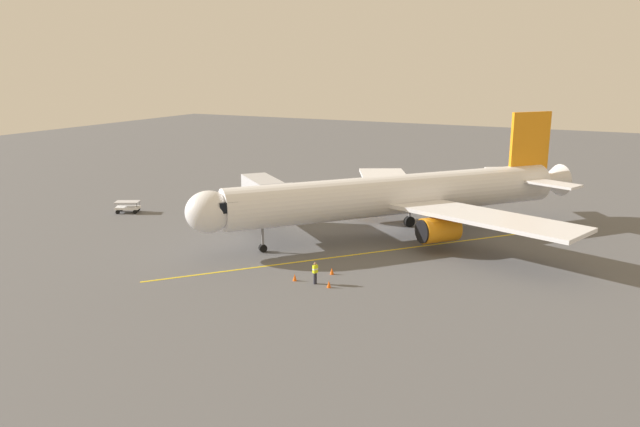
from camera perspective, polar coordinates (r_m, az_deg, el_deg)
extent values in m
plane|color=#565659|center=(63.37, 6.12, -1.32)|extent=(220.00, 220.00, 0.00)
cube|color=yellow|center=(55.09, 4.89, -3.59)|extent=(26.26, 30.49, 0.01)
cylinder|color=white|center=(59.51, 7.13, 1.73)|extent=(25.05, 28.26, 3.80)
ellipsoid|color=white|center=(53.07, -10.22, 0.16)|extent=(5.35, 5.39, 3.61)
cone|color=white|center=(70.41, 20.36, 2.83)|extent=(4.55, 4.50, 3.42)
cube|color=black|center=(53.25, -8.78, 0.87)|extent=(3.49, 3.32, 0.90)
cube|color=white|center=(54.75, 14.92, -0.32)|extent=(17.82, 10.39, 0.36)
cylinder|color=orange|center=(55.71, 10.91, -1.46)|extent=(3.96, 4.08, 2.30)
cylinder|color=black|center=(54.79, 9.38, -1.65)|extent=(1.72, 1.52, 2.10)
cube|color=white|center=(68.70, 6.31, 2.84)|extent=(12.44, 17.54, 0.36)
cylinder|color=orange|center=(65.39, 5.34, 0.97)|extent=(3.96, 4.08, 2.30)
cylinder|color=black|center=(64.60, 3.96, 0.84)|extent=(1.72, 1.52, 2.10)
cube|color=orange|center=(67.85, 18.75, 5.83)|extent=(3.40, 3.87, 7.20)
cube|color=white|center=(65.78, 20.16, 2.66)|extent=(6.83, 4.68, 0.24)
cube|color=white|center=(70.53, 16.67, 3.62)|extent=(5.38, 6.72, 0.24)
cylinder|color=slate|center=(54.80, -5.32, -1.81)|extent=(0.24, 0.24, 2.77)
cylinder|color=black|center=(55.19, -5.29, -3.19)|extent=(0.80, 0.82, 0.70)
cylinder|color=slate|center=(59.38, 10.83, -0.58)|extent=(0.24, 0.24, 2.77)
cylinder|color=black|center=(59.73, 10.77, -1.87)|extent=(1.06, 1.13, 1.10)
cylinder|color=slate|center=(63.65, 8.27, 0.48)|extent=(0.24, 0.24, 2.77)
cylinder|color=black|center=(63.98, 8.23, -0.73)|extent=(1.06, 1.13, 1.10)
cube|color=#B7B7BC|center=(61.05, -4.95, 1.89)|extent=(8.52, 7.84, 2.50)
cube|color=gray|center=(56.88, -3.57, 1.05)|extent=(4.21, 4.25, 3.00)
cylinder|color=slate|center=(65.67, -6.12, 0.96)|extent=(0.70, 0.70, 3.90)
cube|color=#333338|center=(66.05, -6.08, -0.43)|extent=(2.00, 2.00, 0.60)
cylinder|color=#23232D|center=(47.15, -0.45, -5.98)|extent=(0.26, 0.26, 0.88)
cube|color=#D8EA19|center=(46.91, -0.45, -5.13)|extent=(0.37, 0.44, 0.60)
cube|color=silver|center=(46.91, -0.45, -5.13)|extent=(0.39, 0.47, 0.10)
sphere|color=#9E7051|center=(46.78, -0.45, -4.65)|extent=(0.22, 0.22, 0.22)
cube|color=white|center=(72.64, -17.29, 0.52)|extent=(2.95, 2.46, 0.24)
cube|color=silver|center=(72.50, -17.33, 1.04)|extent=(2.95, 2.46, 0.08)
cylinder|color=slate|center=(72.32, -18.36, 0.71)|extent=(0.06, 0.06, 0.55)
cylinder|color=slate|center=(73.47, -18.08, 0.93)|extent=(0.06, 0.06, 0.55)
cylinder|color=slate|center=(71.65, -16.52, 0.73)|extent=(0.06, 0.06, 0.55)
cylinder|color=slate|center=(72.81, -16.27, 0.94)|extent=(0.06, 0.06, 0.55)
cylinder|color=black|center=(72.37, -18.13, 0.13)|extent=(0.51, 0.43, 0.44)
cylinder|color=black|center=(73.59, -17.85, 0.37)|extent=(0.51, 0.43, 0.44)
cylinder|color=black|center=(71.85, -16.68, 0.14)|extent=(0.51, 0.43, 0.44)
cylinder|color=black|center=(73.07, -16.42, 0.38)|extent=(0.51, 0.43, 0.44)
cone|color=#F2590F|center=(47.88, -2.34, -5.89)|extent=(0.32, 0.32, 0.55)
cone|color=#F2590F|center=(49.27, 1.10, -5.31)|extent=(0.32, 0.32, 0.55)
cone|color=#F2590F|center=(46.45, 0.83, -6.51)|extent=(0.32, 0.32, 0.55)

